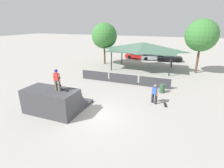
{
  "coord_description": "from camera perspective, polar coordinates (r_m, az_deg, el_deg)",
  "views": [
    {
      "loc": [
        5.24,
        -10.02,
        6.4
      ],
      "look_at": [
        -0.37,
        4.24,
        1.01
      ],
      "focal_mm": 28.0,
      "sensor_mm": 36.0,
      "label": 1
    }
  ],
  "objects": [
    {
      "name": "skateboard_on_ground",
      "position": [
        15.0,
        17.04,
        -6.54
      ],
      "size": [
        0.37,
        0.78,
        0.09
      ],
      "rotation": [
        0.0,
        0.0,
        4.94
      ],
      "color": "red",
      "rests_on": "ground"
    },
    {
      "name": "tree_far_back",
      "position": [
        28.35,
        -2.52,
        15.43
      ],
      "size": [
        3.97,
        3.97,
        6.44
      ],
      "color": "brown",
      "rests_on": "ground"
    },
    {
      "name": "pavilion_shelter",
      "position": [
        25.49,
        10.23,
        11.89
      ],
      "size": [
        9.24,
        5.49,
        3.84
      ],
      "color": "#2D2D33",
      "rests_on": "ground"
    },
    {
      "name": "trash_bin",
      "position": [
        17.49,
        16.05,
        -1.38
      ],
      "size": [
        0.52,
        0.52,
        0.85
      ],
      "primitive_type": "cylinder",
      "color": "#385B3D",
      "rests_on": "ground"
    },
    {
      "name": "skateboard_on_deck",
      "position": [
        12.9,
        -15.29,
        -1.81
      ],
      "size": [
        0.82,
        0.38,
        0.09
      ],
      "rotation": [
        0.0,
        0.0,
        -0.23
      ],
      "color": "green",
      "rests_on": "quarter_pipe_ramp"
    },
    {
      "name": "tree_beside_pavilion",
      "position": [
        25.42,
        27.21,
        13.94
      ],
      "size": [
        4.03,
        4.03,
        6.92
      ],
      "color": "brown",
      "rests_on": "ground"
    },
    {
      "name": "parked_car_silver",
      "position": [
        32.79,
        13.21,
        8.71
      ],
      "size": [
        4.43,
        2.52,
        1.27
      ],
      "rotation": [
        0.0,
        0.0,
        0.21
      ],
      "color": "#A8AAAF",
      "rests_on": "ground"
    },
    {
      "name": "quarter_pipe_ramp",
      "position": [
        13.97,
        -18.33,
        -5.26
      ],
      "size": [
        4.02,
        3.76,
        1.83
      ],
      "color": "#424247",
      "rests_on": "ground"
    },
    {
      "name": "skater_on_deck",
      "position": [
        12.78,
        -17.57,
        1.74
      ],
      "size": [
        0.67,
        0.26,
        1.55
      ],
      "rotation": [
        0.0,
        0.0,
        -0.14
      ],
      "color": "#6B6051",
      "rests_on": "quarter_pipe_ramp"
    },
    {
      "name": "parked_car_black",
      "position": [
        32.38,
        18.15,
        8.13
      ],
      "size": [
        4.36,
        2.51,
        1.27
      ],
      "rotation": [
        0.0,
        0.0,
        0.2
      ],
      "color": "black",
      "rests_on": "ground"
    },
    {
      "name": "ground_plane",
      "position": [
        13.0,
        -5.41,
        -10.22
      ],
      "size": [
        160.0,
        160.0,
        0.0
      ],
      "primitive_type": "plane",
      "color": "#ADA8A0"
    },
    {
      "name": "parked_car_red",
      "position": [
        33.42,
        8.39,
        9.2
      ],
      "size": [
        4.52,
        1.94,
        1.27
      ],
      "rotation": [
        0.0,
        0.0,
        -0.04
      ],
      "color": "red",
      "rests_on": "ground"
    },
    {
      "name": "bystander_walking",
      "position": [
        14.83,
        13.77,
        -2.84
      ],
      "size": [
        0.61,
        0.48,
        1.68
      ],
      "rotation": [
        0.0,
        0.0,
        2.52
      ],
      "color": "#2D2D33",
      "rests_on": "ground"
    },
    {
      "name": "barrier_fence",
      "position": [
        19.37,
        3.61,
        1.7
      ],
      "size": [
        10.16,
        0.12,
        1.05
      ],
      "color": "#3D3D42",
      "rests_on": "ground"
    }
  ]
}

